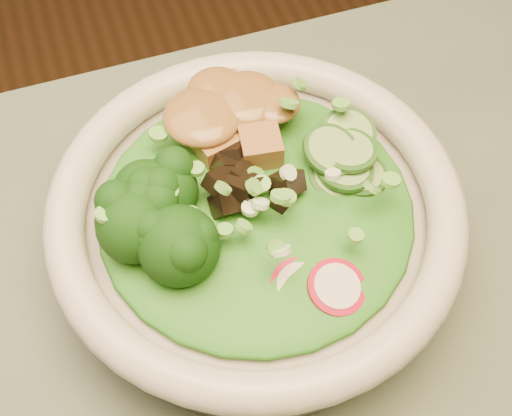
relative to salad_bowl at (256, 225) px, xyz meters
name	(u,v)px	position (x,y,z in m)	size (l,w,h in m)	color
salad_bowl	(256,225)	(0.00, 0.00, 0.00)	(0.25, 0.25, 0.07)	beige
lettuce_bed	(256,207)	(0.00, 0.00, 0.02)	(0.19, 0.19, 0.02)	#185912
broccoli_florets	(161,228)	(-0.06, 0.00, 0.03)	(0.07, 0.06, 0.04)	black
radish_slices	(302,290)	(0.01, -0.06, 0.02)	(0.10, 0.04, 0.02)	#A60C27
cucumber_slices	(351,168)	(0.06, 0.00, 0.03)	(0.06, 0.06, 0.03)	#88BF6A
mushroom_heap	(249,180)	(0.00, 0.01, 0.03)	(0.06, 0.06, 0.04)	black
tofu_cubes	(224,124)	(0.00, 0.06, 0.03)	(0.08, 0.06, 0.03)	brown
peanut_sauce	(223,111)	(0.00, 0.06, 0.04)	(0.06, 0.05, 0.01)	brown
scallion_garnish	(256,186)	(0.00, 0.00, 0.04)	(0.18, 0.18, 0.02)	#63B13E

